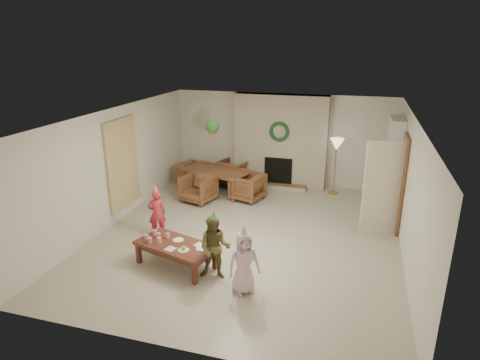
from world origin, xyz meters
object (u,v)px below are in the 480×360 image
at_px(dining_chair_right, 247,187).
at_px(dining_chair_left, 193,175).
at_px(child_pink, 244,263).
at_px(dining_chair_far, 232,173).
at_px(child_plaid, 215,248).
at_px(dining_table, 216,181).
at_px(coffee_table_top, 176,245).
at_px(dining_chair_near, 198,189).
at_px(child_red, 157,213).

bearing_deg(dining_chair_right, dining_chair_left, -90.00).
bearing_deg(child_pink, dining_chair_left, 87.35).
bearing_deg(dining_chair_far, child_plaid, 120.11).
xyz_separation_m(dining_table, coffee_table_top, (0.56, -3.76, 0.10)).
xyz_separation_m(dining_chair_near, coffee_table_top, (0.78, -3.02, 0.06)).
bearing_deg(coffee_table_top, dining_chair_near, 120.97).
bearing_deg(child_red, dining_chair_left, -116.45).
bearing_deg(child_red, dining_table, -131.16).
bearing_deg(child_red, coffee_table_top, 96.31).
bearing_deg(dining_chair_near, dining_chair_right, 38.66).
bearing_deg(coffee_table_top, dining_table, 114.98).
distance_m(dining_chair_right, child_pink, 4.05).
bearing_deg(dining_chair_left, child_red, -155.42).
xyz_separation_m(dining_table, child_plaid, (1.36, -3.93, 0.25)).
bearing_deg(dining_table, child_red, -80.14).
bearing_deg(dining_table, coffee_table_top, -65.10).
relative_size(dining_chair_right, coffee_table_top, 0.53).
relative_size(dining_chair_left, child_plaid, 0.67).
bearing_deg(dining_chair_left, child_pink, -132.33).
distance_m(dining_table, dining_chair_near, 0.77).
xyz_separation_m(dining_chair_far, child_red, (-0.53, -3.49, 0.15)).
bearing_deg(child_pink, coffee_table_top, 128.60).
height_order(dining_chair_left, dining_chair_right, same).
height_order(dining_table, coffee_table_top, dining_table).
bearing_deg(child_red, dining_chair_right, -151.26).
distance_m(dining_chair_near, dining_chair_right, 1.24).
relative_size(child_red, child_plaid, 0.88).
xyz_separation_m(dining_chair_near, dining_chair_left, (-0.52, 0.96, 0.00)).
distance_m(dining_table, child_pink, 4.62).
xyz_separation_m(dining_chair_near, dining_chair_right, (1.14, 0.47, 0.00)).
distance_m(dining_chair_far, child_pink, 5.23).
distance_m(dining_chair_left, child_red, 3.00).
distance_m(dining_table, child_red, 2.77).
bearing_deg(child_red, dining_chair_near, -127.39).
bearing_deg(coffee_table_top, child_pink, -1.00).
relative_size(dining_chair_right, child_pink, 0.72).
bearing_deg(dining_table, dining_chair_right, 0.00).
bearing_deg(dining_chair_left, dining_table, -90.00).
relative_size(child_plaid, child_pink, 1.07).
distance_m(coffee_table_top, child_plaid, 0.83).
bearing_deg(coffee_table_top, child_plaid, 4.26).
distance_m(dining_chair_left, child_plaid, 4.66).
height_order(child_red, child_plaid, child_plaid).
relative_size(dining_chair_left, dining_chair_right, 1.00).
distance_m(dining_table, coffee_table_top, 3.80).
xyz_separation_m(child_plaid, child_pink, (0.58, -0.26, -0.04)).
bearing_deg(dining_chair_near, child_pink, -41.62).
relative_size(dining_table, child_pink, 1.68).
relative_size(dining_chair_near, child_red, 0.76).
relative_size(dining_chair_near, child_plaid, 0.67).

